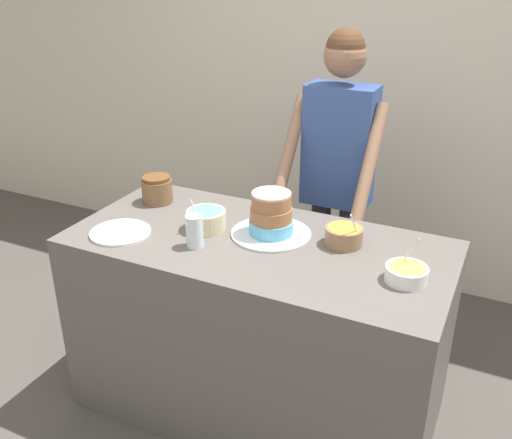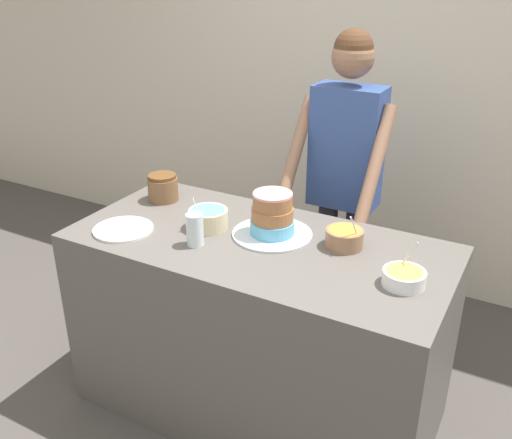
{
  "view_description": "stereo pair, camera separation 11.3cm",
  "coord_description": "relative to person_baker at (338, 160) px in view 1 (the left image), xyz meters",
  "views": [
    {
      "loc": [
        0.94,
        -1.57,
        2.02
      ],
      "look_at": [
        0.01,
        0.35,
        1.03
      ],
      "focal_mm": 40.0,
      "sensor_mm": 36.0,
      "label": 1
    },
    {
      "loc": [
        1.04,
        -1.52,
        2.02
      ],
      "look_at": [
        0.01,
        0.35,
        1.03
      ],
      "focal_mm": 40.0,
      "sensor_mm": 36.0,
      "label": 2
    }
  ],
  "objects": [
    {
      "name": "wall_back",
      "position": [
        -0.11,
        0.81,
        0.24
      ],
      "size": [
        10.0,
        0.05,
        2.6
      ],
      "color": "beige",
      "rests_on": "ground_plane"
    },
    {
      "name": "counter",
      "position": [
        -0.11,
        -0.73,
        -0.61
      ],
      "size": [
        1.64,
        0.78,
        0.91
      ],
      "color": "#5B5651",
      "rests_on": "ground_plane"
    },
    {
      "name": "person_baker",
      "position": [
        0.0,
        0.0,
        0.0
      ],
      "size": [
        0.47,
        0.47,
        1.72
      ],
      "color": "#2D2D38",
      "rests_on": "ground_plane"
    },
    {
      "name": "cake",
      "position": [
        -0.08,
        -0.65,
        -0.07
      ],
      "size": [
        0.35,
        0.35,
        0.2
      ],
      "color": "silver",
      "rests_on": "counter"
    },
    {
      "name": "frosting_bowl_orange",
      "position": [
        0.23,
        -0.61,
        -0.11
      ],
      "size": [
        0.16,
        0.16,
        0.17
      ],
      "color": "#936B4C",
      "rests_on": "counter"
    },
    {
      "name": "frosting_bowl_blue",
      "position": [
        -0.36,
        -0.73,
        -0.11
      ],
      "size": [
        0.17,
        0.17,
        0.16
      ],
      "color": "beige",
      "rests_on": "counter"
    },
    {
      "name": "frosting_bowl_yellow",
      "position": [
        0.54,
        -0.79,
        -0.12
      ],
      "size": [
        0.16,
        0.16,
        0.16
      ],
      "color": "white",
      "rests_on": "counter"
    },
    {
      "name": "drinking_glass",
      "position": [
        -0.32,
        -0.89,
        -0.08
      ],
      "size": [
        0.07,
        0.07,
        0.14
      ],
      "color": "silver",
      "rests_on": "counter"
    },
    {
      "name": "ceramic_plate",
      "position": [
        -0.68,
        -0.93,
        -0.15
      ],
      "size": [
        0.27,
        0.27,
        0.01
      ],
      "color": "white",
      "rests_on": "counter"
    },
    {
      "name": "stoneware_jar",
      "position": [
        -0.74,
        -0.56,
        -0.09
      ],
      "size": [
        0.15,
        0.15,
        0.13
      ],
      "color": "brown",
      "rests_on": "counter"
    }
  ]
}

